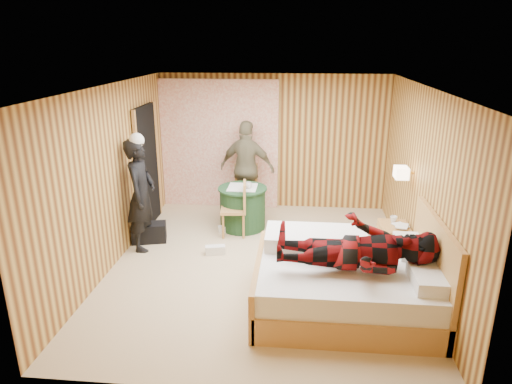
# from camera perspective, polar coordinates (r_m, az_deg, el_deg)

# --- Properties ---
(floor) EXTENTS (4.20, 5.00, 0.01)m
(floor) POSITION_cam_1_polar(r_m,az_deg,el_deg) (6.61, 0.69, -9.10)
(floor) COLOR tan
(floor) RESTS_ON ground
(ceiling) EXTENTS (4.20, 5.00, 0.01)m
(ceiling) POSITION_cam_1_polar(r_m,az_deg,el_deg) (5.89, 0.78, 13.02)
(ceiling) COLOR silver
(ceiling) RESTS_ON wall_back
(wall_back) EXTENTS (4.20, 0.02, 2.50)m
(wall_back) POSITION_cam_1_polar(r_m,az_deg,el_deg) (8.55, 2.13, 6.22)
(wall_back) COLOR tan
(wall_back) RESTS_ON floor
(wall_left) EXTENTS (0.02, 5.00, 2.50)m
(wall_left) POSITION_cam_1_polar(r_m,az_deg,el_deg) (6.64, -17.65, 1.76)
(wall_left) COLOR tan
(wall_left) RESTS_ON floor
(wall_right) EXTENTS (0.02, 5.00, 2.50)m
(wall_right) POSITION_cam_1_polar(r_m,az_deg,el_deg) (6.33, 20.05, 0.70)
(wall_right) COLOR tan
(wall_right) RESTS_ON floor
(curtain) EXTENTS (2.20, 0.08, 2.40)m
(curtain) POSITION_cam_1_polar(r_m,az_deg,el_deg) (8.61, -4.59, 5.92)
(curtain) COLOR white
(curtain) RESTS_ON floor
(doorway) EXTENTS (0.06, 0.90, 2.05)m
(doorway) POSITION_cam_1_polar(r_m,az_deg,el_deg) (7.94, -13.41, 3.10)
(doorway) COLOR black
(doorway) RESTS_ON floor
(wall_lamp) EXTENTS (0.26, 0.24, 0.16)m
(wall_lamp) POSITION_cam_1_polar(r_m,az_deg,el_deg) (6.69, 17.73, 2.33)
(wall_lamp) COLOR gold
(wall_lamp) RESTS_ON wall_right
(bed) EXTENTS (2.14, 1.69, 1.16)m
(bed) POSITION_cam_1_polar(r_m,az_deg,el_deg) (5.63, 11.50, -10.88)
(bed) COLOR tan
(bed) RESTS_ON floor
(nightstand) EXTENTS (0.42, 0.57, 0.55)m
(nightstand) POSITION_cam_1_polar(r_m,az_deg,el_deg) (6.90, 16.78, -6.09)
(nightstand) COLOR tan
(nightstand) RESTS_ON floor
(round_table) EXTENTS (0.82, 0.82, 0.73)m
(round_table) POSITION_cam_1_polar(r_m,az_deg,el_deg) (7.73, -1.68, -1.92)
(round_table) COLOR #214925
(round_table) RESTS_ON floor
(chair_far) EXTENTS (0.47, 0.47, 0.93)m
(chair_far) POSITION_cam_1_polar(r_m,az_deg,el_deg) (8.29, -1.21, 0.76)
(chair_far) COLOR tan
(chair_far) RESTS_ON floor
(chair_near) EXTENTS (0.45, 0.45, 0.90)m
(chair_near) POSITION_cam_1_polar(r_m,az_deg,el_deg) (7.40, -2.24, -1.60)
(chair_near) COLOR tan
(chair_near) RESTS_ON floor
(duffel_bag) EXTENTS (0.58, 0.40, 0.30)m
(duffel_bag) POSITION_cam_1_polar(r_m,az_deg,el_deg) (7.48, -13.20, -4.95)
(duffel_bag) COLOR black
(duffel_bag) RESTS_ON floor
(sneaker_left) EXTENTS (0.27, 0.16, 0.11)m
(sneaker_left) POSITION_cam_1_polar(r_m,az_deg,el_deg) (7.67, -3.81, -4.64)
(sneaker_left) COLOR silver
(sneaker_left) RESTS_ON floor
(sneaker_right) EXTENTS (0.32, 0.18, 0.13)m
(sneaker_right) POSITION_cam_1_polar(r_m,az_deg,el_deg) (6.92, -5.11, -7.23)
(sneaker_right) COLOR silver
(sneaker_right) RESTS_ON floor
(woman_standing) EXTENTS (0.41, 0.63, 1.72)m
(woman_standing) POSITION_cam_1_polar(r_m,az_deg,el_deg) (7.04, -14.17, -0.35)
(woman_standing) COLOR black
(woman_standing) RESTS_ON floor
(man_at_table) EXTENTS (1.08, 0.63, 1.72)m
(man_at_table) POSITION_cam_1_polar(r_m,az_deg,el_deg) (8.23, -1.12, 2.97)
(man_at_table) COLOR #6B6347
(man_at_table) RESTS_ON floor
(man_on_bed) EXTENTS (0.86, 0.67, 1.77)m
(man_on_bed) POSITION_cam_1_polar(r_m,az_deg,el_deg) (5.13, 12.56, -5.54)
(man_on_bed) COLOR #67090B
(man_on_bed) RESTS_ON bed
(book_lower) EXTENTS (0.25, 0.27, 0.02)m
(book_lower) POSITION_cam_1_polar(r_m,az_deg,el_deg) (6.75, 17.07, -4.13)
(book_lower) COLOR silver
(book_lower) RESTS_ON nightstand
(book_upper) EXTENTS (0.23, 0.27, 0.02)m
(book_upper) POSITION_cam_1_polar(r_m,az_deg,el_deg) (6.74, 17.08, -3.97)
(book_upper) COLOR silver
(book_upper) RESTS_ON nightstand
(cup_nightstand) EXTENTS (0.12, 0.12, 0.09)m
(cup_nightstand) POSITION_cam_1_polar(r_m,az_deg,el_deg) (6.90, 16.82, -3.28)
(cup_nightstand) COLOR silver
(cup_nightstand) RESTS_ON nightstand
(cup_table) EXTENTS (0.15, 0.15, 0.10)m
(cup_table) POSITION_cam_1_polar(r_m,az_deg,el_deg) (7.54, -1.00, 0.85)
(cup_table) COLOR silver
(cup_table) RESTS_ON round_table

